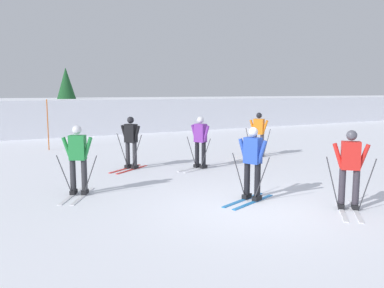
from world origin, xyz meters
name	(u,v)px	position (x,y,z in m)	size (l,w,h in m)	color
ground_plane	(256,209)	(0.00, 0.00, 0.00)	(120.00, 120.00, 0.00)	white
far_snow_ridge	(67,114)	(0.00, 20.30, 1.02)	(80.00, 9.24, 2.04)	white
skier_purple	(200,141)	(1.21, 4.54, 0.92)	(1.63, 0.95, 1.71)	silver
skier_orange	(259,133)	(4.38, 5.53, 0.92)	(1.54, 1.18, 1.71)	silver
skier_green	(78,158)	(-3.08, 3.02, 0.92)	(1.14, 1.56, 1.71)	silver
skier_red	(350,167)	(1.74, -0.95, 0.92)	(1.36, 1.42, 1.71)	silver
skier_blue	(252,161)	(0.35, 0.62, 0.92)	(1.63, 0.95, 1.71)	#237AC6
skier_black	(131,141)	(-0.82, 5.55, 0.92)	(1.53, 1.20, 1.71)	red
trail_marker_pole	(48,125)	(-2.54, 11.19, 1.09)	(0.04, 0.04, 2.18)	#C65614
conifer_far_left	(67,95)	(-0.06, 19.74, 2.28)	(2.09, 2.09, 4.05)	#513823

